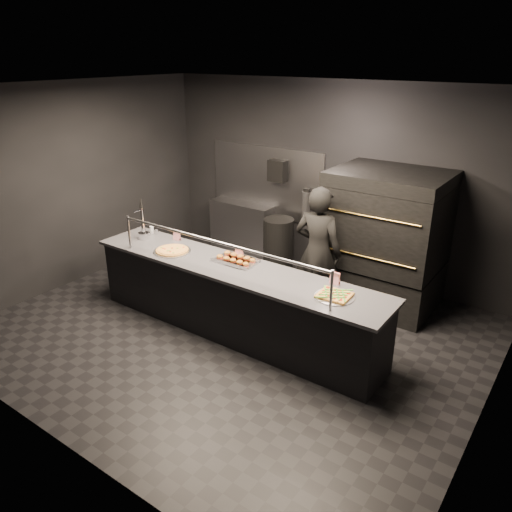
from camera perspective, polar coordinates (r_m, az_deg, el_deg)
name	(u,v)px	position (r m, az deg, el deg)	size (l,w,h in m)	color
room	(232,221)	(5.98, -2.70, 4.06)	(6.04, 6.00, 3.00)	black
service_counter	(233,299)	(6.33, -2.64, -4.98)	(4.10, 0.78, 1.37)	black
pizza_oven	(385,239)	(7.13, 14.54, 1.93)	(1.50, 1.23, 1.91)	black
prep_shelf	(242,227)	(8.93, -1.60, 3.32)	(1.20, 0.35, 0.90)	#99999E
towel_dispenser	(278,171)	(8.29, 2.53, 9.71)	(0.30, 0.20, 0.35)	black
fire_extinguisher	(306,205)	(8.15, 5.77, 5.83)	(0.14, 0.14, 0.51)	#B2B2B7
beer_tap	(143,227)	(7.15, -12.78, 3.24)	(0.16, 0.22, 0.60)	silver
round_pizza	(172,250)	(6.67, -9.56, 0.63)	(0.49, 0.49, 0.03)	silver
slider_tray_a	(233,259)	(6.29, -2.60, -0.31)	(0.49, 0.37, 0.07)	silver
slider_tray_b	(240,261)	(6.23, -1.87, -0.53)	(0.47, 0.37, 0.07)	silver
square_pizza	(334,295)	(5.45, 8.96, -4.48)	(0.43, 0.43, 0.05)	silver
condiment_jar	(153,230)	(7.37, -11.66, 2.90)	(0.16, 0.06, 0.10)	silver
tent_cards	(245,253)	(6.32, -1.30, 0.29)	(2.57, 0.04, 0.15)	white
trash_bin	(278,243)	(8.27, 2.57, 1.47)	(0.50, 0.50, 0.84)	black
worker	(318,252)	(6.68, 7.07, 0.46)	(0.65, 0.43, 1.79)	black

